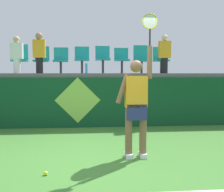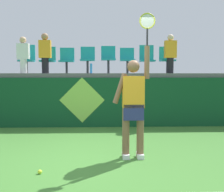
{
  "view_description": "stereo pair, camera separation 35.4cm",
  "coord_description": "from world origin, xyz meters",
  "views": [
    {
      "loc": [
        -0.22,
        -4.83,
        1.54
      ],
      "look_at": [
        0.35,
        1.17,
        1.05
      ],
      "focal_mm": 46.37,
      "sensor_mm": 36.0,
      "label": 1
    },
    {
      "loc": [
        0.14,
        -4.85,
        1.54
      ],
      "look_at": [
        0.35,
        1.17,
        1.05
      ],
      "focal_mm": 46.37,
      "sensor_mm": 36.0,
      "label": 2
    }
  ],
  "objects": [
    {
      "name": "ground_plane",
      "position": [
        0.0,
        0.0,
        0.0
      ],
      "size": [
        40.0,
        40.0,
        0.0
      ],
      "primitive_type": "plane",
      "color": "#3D752D"
    },
    {
      "name": "court_back_wall",
      "position": [
        0.0,
        3.33,
        0.7
      ],
      "size": [
        11.24,
        0.2,
        1.4
      ],
      "primitive_type": "cube",
      "color": "#0F4223",
      "rests_on": "ground_plane"
    },
    {
      "name": "spectator_platform",
      "position": [
        0.0,
        4.75,
        1.46
      ],
      "size": [
        11.24,
        2.94,
        0.12
      ],
      "primitive_type": "cube",
      "color": "#56565B",
      "rests_on": "court_back_wall"
    },
    {
      "name": "tennis_player",
      "position": [
        0.7,
        0.25,
        1.0
      ],
      "size": [
        0.75,
        0.26,
        2.58
      ],
      "color": "white",
      "rests_on": "ground_plane"
    },
    {
      "name": "tennis_ball",
      "position": [
        -0.81,
        -0.53,
        0.03
      ],
      "size": [
        0.07,
        0.07,
        0.07
      ],
      "primitive_type": "sphere",
      "color": "#D1E533",
      "rests_on": "ground_plane"
    },
    {
      "name": "water_bottle",
      "position": [
        -0.17,
        3.44,
        1.66
      ],
      "size": [
        0.07,
        0.07,
        0.28
      ],
      "primitive_type": "cylinder",
      "color": "#338CE5",
      "rests_on": "spectator_platform"
    },
    {
      "name": "stadium_chair_0",
      "position": [
        -2.14,
        4.1,
        1.99
      ],
      "size": [
        0.44,
        0.42,
        0.87
      ],
      "color": "#38383D",
      "rests_on": "spectator_platform"
    },
    {
      "name": "stadium_chair_1",
      "position": [
        -1.51,
        4.09,
        1.96
      ],
      "size": [
        0.44,
        0.42,
        0.82
      ],
      "color": "#38383D",
      "rests_on": "spectator_platform"
    },
    {
      "name": "stadium_chair_2",
      "position": [
        -0.94,
        4.09,
        1.95
      ],
      "size": [
        0.44,
        0.42,
        0.79
      ],
      "color": "#38383D",
      "rests_on": "spectator_platform"
    },
    {
      "name": "stadium_chair_3",
      "position": [
        -0.3,
        4.09,
        1.98
      ],
      "size": [
        0.44,
        0.42,
        0.82
      ],
      "color": "#38383D",
      "rests_on": "spectator_platform"
    },
    {
      "name": "stadium_chair_4",
      "position": [
        0.33,
        4.09,
        2.0
      ],
      "size": [
        0.44,
        0.42,
        0.84
      ],
      "color": "#38383D",
      "rests_on": "spectator_platform"
    },
    {
      "name": "stadium_chair_5",
      "position": [
        0.92,
        4.09,
        1.97
      ],
      "size": [
        0.44,
        0.42,
        0.79
      ],
      "color": "#38383D",
      "rests_on": "spectator_platform"
    },
    {
      "name": "stadium_chair_6",
      "position": [
        1.53,
        4.1,
        1.99
      ],
      "size": [
        0.44,
        0.42,
        0.87
      ],
      "color": "#38383D",
      "rests_on": "spectator_platform"
    },
    {
      "name": "stadium_chair_7",
      "position": [
        2.15,
        4.09,
        1.98
      ],
      "size": [
        0.44,
        0.42,
        0.83
      ],
      "color": "#38383D",
      "rests_on": "spectator_platform"
    },
    {
      "name": "spectator_0",
      "position": [
        -1.51,
        3.67,
        2.13
      ],
      "size": [
        0.34,
        0.2,
        1.16
      ],
      "color": "black",
      "rests_on": "spectator_platform"
    },
    {
      "name": "spectator_1",
      "position": [
        -2.14,
        3.67,
        2.07
      ],
      "size": [
        0.34,
        0.2,
        1.05
      ],
      "color": "white",
      "rests_on": "spectator_platform"
    },
    {
      "name": "spectator_2",
      "position": [
        2.15,
        3.65,
        2.11
      ],
      "size": [
        0.34,
        0.2,
        1.14
      ],
      "color": "black",
      "rests_on": "spectator_platform"
    },
    {
      "name": "wall_signage_mount",
      "position": [
        -0.42,
        3.23,
        0.0
      ],
      "size": [
        1.27,
        0.01,
        1.41
      ],
      "color": "#0F4223",
      "rests_on": "ground_plane"
    }
  ]
}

